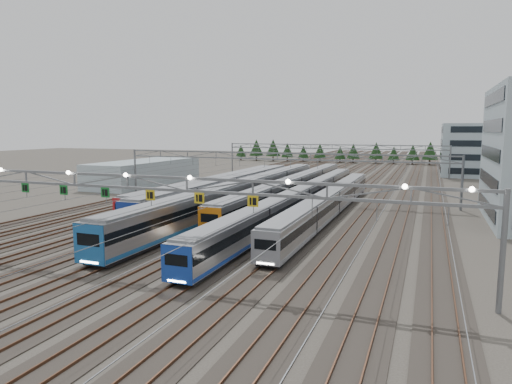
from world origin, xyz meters
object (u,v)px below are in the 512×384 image
(depot_bldg_north, at_px, (488,150))
(west_shed, at_px, (146,172))
(train_c, at_px, (244,193))
(train_a, at_px, (216,186))
(train_e, at_px, (301,199))
(train_d, at_px, (294,187))
(train_f, at_px, (330,203))
(train_b, at_px, (228,188))
(gantry_mid, at_px, (277,162))
(gantry_far, at_px, (332,150))
(gantry_near, at_px, (126,184))

(depot_bldg_north, relative_size, west_shed, 0.73)
(train_c, relative_size, depot_bldg_north, 3.06)
(train_a, relative_size, train_e, 0.78)
(train_d, distance_m, train_f, 16.39)
(train_e, relative_size, train_f, 1.31)
(train_b, bearing_deg, depot_bldg_north, 54.38)
(train_b, height_order, train_d, train_b)
(train_a, relative_size, train_f, 1.03)
(train_f, bearing_deg, gantry_mid, 134.24)
(train_c, bearing_deg, train_d, 67.82)
(gantry_mid, bearing_deg, gantry_far, 90.00)
(train_d, bearing_deg, gantry_mid, -136.34)
(train_f, bearing_deg, train_b, 159.26)
(train_c, xyz_separation_m, gantry_near, (2.20, -31.23, 4.84))
(train_c, bearing_deg, train_a, 134.97)
(gantry_near, height_order, depot_bldg_north, depot_bldg_north)
(train_f, relative_size, west_shed, 1.73)
(train_a, xyz_separation_m, west_shed, (-22.46, 11.48, 0.61))
(gantry_mid, bearing_deg, train_f, -45.76)
(gantry_near, distance_m, gantry_mid, 40.12)
(train_b, relative_size, gantry_far, 0.94)
(gantry_far, distance_m, west_shed, 47.61)
(gantry_mid, bearing_deg, depot_bldg_north, 56.68)
(gantry_mid, height_order, depot_bldg_north, depot_bldg_north)
(train_a, height_order, gantry_far, gantry_far)
(gantry_mid, relative_size, gantry_far, 1.00)
(train_b, xyz_separation_m, gantry_near, (6.70, -35.38, 4.91))
(gantry_far, bearing_deg, gantry_mid, -90.00)
(depot_bldg_north, xyz_separation_m, west_shed, (-70.89, -44.97, -4.06))
(depot_bldg_north, bearing_deg, train_a, -130.63)
(gantry_near, height_order, gantry_mid, gantry_near)
(gantry_mid, xyz_separation_m, depot_bldg_north, (37.18, 56.57, 0.20))
(train_e, bearing_deg, train_f, -18.69)
(train_c, distance_m, gantry_mid, 10.06)
(train_a, relative_size, train_b, 1.00)
(train_b, relative_size, train_f, 1.03)
(train_b, bearing_deg, train_e, -21.42)
(gantry_mid, bearing_deg, train_c, -104.20)
(depot_bldg_north, bearing_deg, gantry_mid, -123.32)
(depot_bldg_north, height_order, west_shed, depot_bldg_north)
(train_e, height_order, gantry_mid, gantry_mid)
(train_a, relative_size, gantry_mid, 0.94)
(gantry_far, xyz_separation_m, west_shed, (-33.71, -33.40, -3.86))
(train_c, distance_m, gantry_far, 54.10)
(depot_bldg_north, bearing_deg, west_shed, -147.61)
(train_b, xyz_separation_m, train_d, (9.00, 6.88, -0.15))
(train_f, xyz_separation_m, depot_bldg_north, (25.93, 68.12, 4.67))
(gantry_far, bearing_deg, train_a, -104.07)
(train_a, relative_size, depot_bldg_north, 2.41)
(train_d, distance_m, depot_bldg_north, 64.83)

